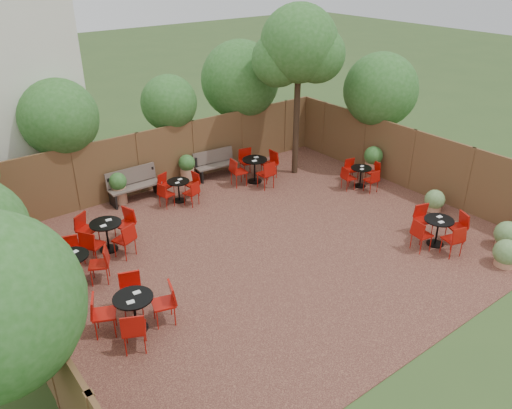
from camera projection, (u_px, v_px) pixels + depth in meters
ground at (263, 247)px, 13.49m from camera, size 80.00×80.00×0.00m
courtyard_paving at (263, 246)px, 13.49m from camera, size 12.00×10.00×0.02m
fence_back at (168, 156)px, 16.58m from camera, size 12.00×0.08×2.00m
fence_left at (17, 302)px, 9.77m from camera, size 0.08×10.00×2.00m
fence_right at (411, 160)px, 16.31m from camera, size 0.08×10.00×2.00m
overhang_foliage at (154, 132)px, 13.30m from camera, size 15.85×10.99×2.79m
courtyard_tree at (299, 50)px, 16.01m from camera, size 2.65×2.55×5.58m
park_bench_left at (134, 184)px, 15.75m from camera, size 1.63×0.53×1.00m
park_bench_right at (215, 163)px, 17.40m from camera, size 1.52×0.62×0.91m
bistro_tables at (220, 222)px, 13.75m from camera, size 10.87×7.89×0.93m
planters at (186, 184)px, 15.60m from camera, size 11.56×4.04×1.15m
low_shrubs at (485, 231)px, 13.53m from camera, size 1.78×3.48×0.73m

